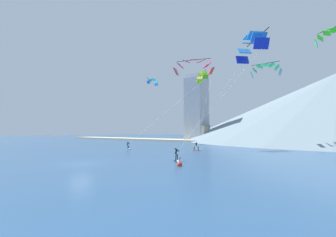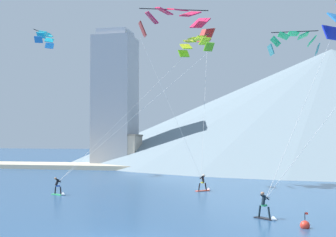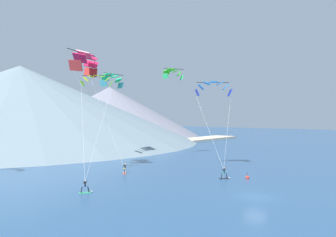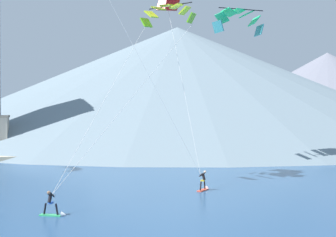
{
  "view_description": "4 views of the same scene",
  "coord_description": "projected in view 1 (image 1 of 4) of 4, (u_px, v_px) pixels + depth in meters",
  "views": [
    {
      "loc": [
        23.29,
        -13.69,
        3.58
      ],
      "look_at": [
        2.45,
        12.38,
        5.52
      ],
      "focal_mm": 24.0,
      "sensor_mm": 36.0,
      "label": 1
    },
    {
      "loc": [
        8.05,
        -22.26,
        5.06
      ],
      "look_at": [
        -1.29,
        17.6,
        6.84
      ],
      "focal_mm": 50.0,
      "sensor_mm": 36.0,
      "label": 2
    },
    {
      "loc": [
        -35.65,
        -15.93,
        9.37
      ],
      "look_at": [
        -1.32,
        11.91,
        8.98
      ],
      "focal_mm": 35.0,
      "sensor_mm": 36.0,
      "label": 3
    },
    {
      "loc": [
        -12.05,
        -13.17,
        6.59
      ],
      "look_at": [
        -3.97,
        15.83,
        6.05
      ],
      "focal_mm": 50.0,
      "sensor_mm": 36.0,
      "label": 4
    }
  ],
  "objects": [
    {
      "name": "parafoil_kite_distant_mid_solo",
      "position": [
        266.0,
        69.0,
        47.98
      ],
      "size": [
        6.27,
        2.63,
        2.85
      ],
      "color": "teal"
    },
    {
      "name": "highrise_tower",
      "position": [
        197.0,
        108.0,
        84.82
      ],
      "size": [
        7.0,
        7.0,
        25.02
      ],
      "color": "#999EA8",
      "rests_on": "ground"
    },
    {
      "name": "shoreline_strip",
      "position": [
        248.0,
        142.0,
        66.92
      ],
      "size": [
        180.0,
        10.0,
        0.7
      ],
      "primitive_type": "cube",
      "color": "beige",
      "rests_on": "ground"
    },
    {
      "name": "shore_building_harbour_front",
      "position": [
        200.0,
        133.0,
        82.45
      ],
      "size": [
        6.29,
        5.01,
        5.84
      ],
      "color": "beige",
      "rests_on": "ground"
    },
    {
      "name": "kitesurfer_near_lead",
      "position": [
        197.0,
        148.0,
        42.22
      ],
      "size": [
        1.49,
        1.53,
        1.72
      ],
      "color": "#E54C33",
      "rests_on": "ground"
    },
    {
      "name": "shore_building_promenade_mid",
      "position": [
        278.0,
        137.0,
        64.7
      ],
      "size": [
        8.73,
        6.17,
        4.19
      ],
      "color": "beige",
      "rests_on": "ground"
    },
    {
      "name": "race_marker_buoy",
      "position": [
        180.0,
        164.0,
        23.33
      ],
      "size": [
        0.56,
        0.56,
        1.02
      ],
      "color": "red",
      "rests_on": "ground"
    },
    {
      "name": "parafoil_kite_distant_high_outer",
      "position": [
        334.0,
        34.0,
        35.31
      ],
      "size": [
        5.59,
        2.63,
        2.48
      ],
      "color": "#2FCA6D"
    },
    {
      "name": "parafoil_kite_near_trail",
      "position": [
        251.0,
        45.0,
        28.01
      ],
      "size": [
        9.66,
        8.93,
        14.07
      ],
      "color": "#1728BA"
    },
    {
      "name": "parafoil_kite_distant_low_drift",
      "position": [
        153.0,
        81.0,
        70.51
      ],
      "size": [
        1.92,
        4.97,
        2.03
      ],
      "color": "blue"
    },
    {
      "name": "parafoil_kite_near_lead",
      "position": [
        194.0,
        65.0,
        49.55
      ],
      "size": [
        8.16,
        8.52,
        18.41
      ],
      "color": "#B52E2A"
    },
    {
      "name": "parafoil_kite_mid_center",
      "position": [
        201.0,
        77.0,
        47.98
      ],
      "size": [
        12.93,
        13.25,
        14.96
      ],
      "color": "#63C21C"
    },
    {
      "name": "kitesurfer_near_trail",
      "position": [
        177.0,
        157.0,
        26.64
      ],
      "size": [
        1.58,
        1.44,
        1.8
      ],
      "color": "black",
      "rests_on": "ground"
    },
    {
      "name": "ground_plane",
      "position": [
        82.0,
        164.0,
        24.98
      ],
      "size": [
        400.0,
        400.0,
        0.0
      ],
      "primitive_type": "plane",
      "color": "navy"
    },
    {
      "name": "kitesurfer_mid_center",
      "position": [
        128.0,
        147.0,
        44.91
      ],
      "size": [
        1.73,
        1.15,
        1.68
      ],
      "color": "#33B266",
      "rests_on": "ground"
    }
  ]
}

